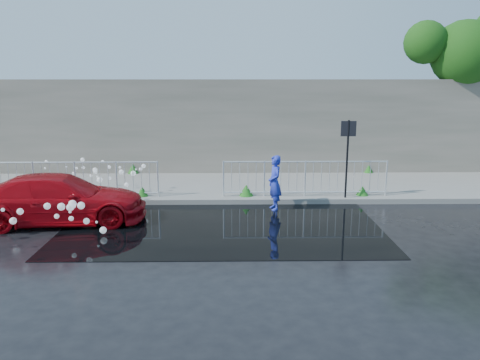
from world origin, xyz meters
name	(u,v)px	position (x,y,z in m)	size (l,w,h in m)	color
ground	(200,237)	(0.00, 0.00, 0.00)	(90.00, 90.00, 0.00)	black
pavement	(210,186)	(0.00, 5.00, 0.07)	(30.00, 4.00, 0.15)	slate
curb	(207,201)	(0.00, 3.00, 0.08)	(30.00, 0.25, 0.16)	slate
retaining_wall	(212,126)	(0.00, 7.20, 1.90)	(30.00, 0.60, 3.50)	#5F5D50
puddle	(222,224)	(0.50, 1.00, 0.01)	(8.00, 5.00, 0.01)	black
sign_post	(348,146)	(4.20, 3.10, 1.72)	(0.45, 0.06, 2.50)	black
tree	(478,46)	(9.99, 7.41, 4.87)	(5.04, 2.49, 6.44)	#332114
railing_left	(75,178)	(-4.00, 3.35, 0.74)	(5.05, 0.05, 1.10)	silver
railing_right	(305,177)	(3.00, 3.35, 0.74)	(5.05, 0.05, 1.10)	silver
weeds	(196,183)	(-0.42, 4.51, 0.32)	(12.17, 3.93, 0.37)	#175619
water_spray	(71,194)	(-3.50, 1.44, 0.72)	(3.53, 5.69, 1.14)	white
red_car	(60,199)	(-3.71, 1.25, 0.63)	(1.78, 4.37, 1.27)	#A2060E
person	(275,183)	(1.98, 2.39, 0.79)	(0.57, 0.38, 1.57)	#2737C6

